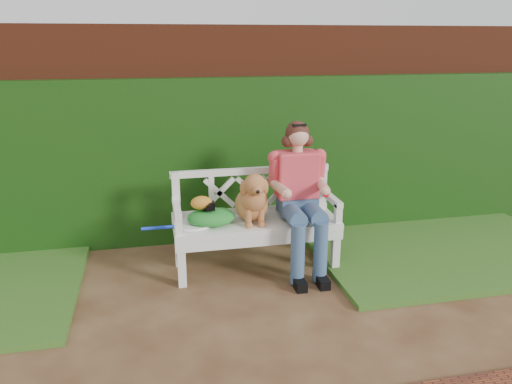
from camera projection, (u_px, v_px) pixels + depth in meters
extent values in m
plane|color=#492716|center=(219.00, 321.00, 3.80)|extent=(60.00, 60.00, 0.00)
cube|color=maroon|center=(191.00, 134.00, 5.26)|extent=(10.00, 0.30, 2.20)
cube|color=#1A3E0E|center=(194.00, 162.00, 5.12)|extent=(10.00, 0.18, 1.70)
cube|color=#325921|center=(438.00, 246.00, 5.12)|extent=(2.60, 2.00, 0.05)
cube|color=black|center=(209.00, 206.00, 4.38)|extent=(0.11, 0.08, 0.07)
ellipsoid|color=#C27921|center=(201.00, 203.00, 4.38)|extent=(0.21, 0.16, 0.12)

